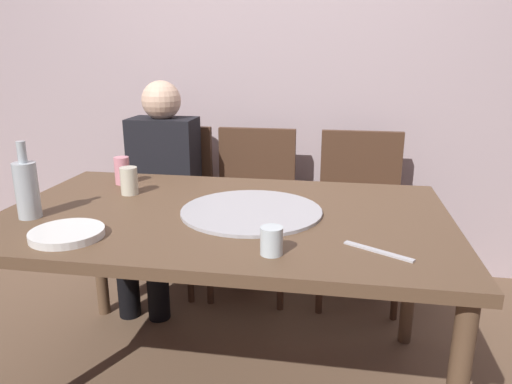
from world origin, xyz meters
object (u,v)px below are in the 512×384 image
at_px(dining_table, 224,230).
at_px(chair_left, 170,196).
at_px(chair_right, 359,205).
at_px(plate_stack, 67,234).
at_px(chair_middle, 253,200).
at_px(table_knife, 378,251).
at_px(wine_bottle, 27,189).
at_px(tumbler_far, 272,241).
at_px(pizza_tray, 251,211).
at_px(soda_can, 122,171).
at_px(tumbler_near, 129,181).
at_px(guest_in_sweater, 160,181).

height_order(dining_table, chair_left, chair_left).
bearing_deg(chair_right, plate_stack, 51.69).
bearing_deg(chair_middle, table_knife, 116.21).
bearing_deg(wine_bottle, tumbler_far, -11.20).
bearing_deg(plate_stack, dining_table, 37.23).
bearing_deg(pizza_tray, chair_left, 125.73).
bearing_deg(soda_can, chair_left, 90.02).
distance_m(wine_bottle, chair_middle, 1.28).
distance_m(tumbler_near, tumbler_far, 0.84).
distance_m(plate_stack, chair_left, 1.26).
xyz_separation_m(tumbler_near, chair_left, (-0.10, 0.74, -0.29)).
bearing_deg(chair_left, dining_table, 120.80).
distance_m(wine_bottle, chair_left, 1.13).
distance_m(chair_middle, chair_right, 0.58).
bearing_deg(tumbler_near, dining_table, -20.35).
relative_size(wine_bottle, plate_stack, 1.18).
bearing_deg(soda_can, pizza_tray, -25.03).
bearing_deg(chair_right, guest_in_sweater, 8.03).
height_order(tumbler_near, chair_middle, chair_middle).
relative_size(pizza_tray, soda_can, 4.25).
height_order(pizza_tray, table_knife, pizza_tray).
height_order(tumbler_far, guest_in_sweater, guest_in_sweater).
bearing_deg(table_knife, soda_can, -178.11).
distance_m(tumbler_far, chair_right, 1.31).
bearing_deg(chair_right, soda_can, 28.78).
relative_size(tumbler_near, soda_can, 0.93).
relative_size(pizza_tray, chair_right, 0.58).
distance_m(dining_table, chair_middle, 0.91).
relative_size(chair_right, guest_in_sweater, 0.77).
height_order(soda_can, plate_stack, soda_can).
xyz_separation_m(wine_bottle, soda_can, (0.13, 0.48, -0.05)).
relative_size(chair_left, chair_right, 1.00).
distance_m(soda_can, chair_right, 1.26).
bearing_deg(tumbler_far, chair_right, 76.03).
relative_size(wine_bottle, chair_middle, 0.31).
bearing_deg(dining_table, plate_stack, -142.77).
bearing_deg(plate_stack, chair_left, 94.84).
height_order(tumbler_far, chair_middle, chair_middle).
height_order(dining_table, wine_bottle, wine_bottle).
height_order(table_knife, chair_middle, chair_middle).
distance_m(plate_stack, guest_in_sweater, 1.09).
xyz_separation_m(soda_can, chair_left, (-0.00, 0.59, -0.29)).
bearing_deg(soda_can, wine_bottle, -105.11).
distance_m(tumbler_near, table_knife, 1.07).
xyz_separation_m(soda_can, guest_in_sweater, (-0.00, 0.44, -0.16)).
bearing_deg(chair_right, wine_bottle, 41.68).
xyz_separation_m(plate_stack, chair_right, (0.97, 1.23, -0.24)).
relative_size(plate_stack, chair_right, 0.26).
bearing_deg(table_knife, tumbler_far, -137.06).
height_order(wine_bottle, plate_stack, wine_bottle).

